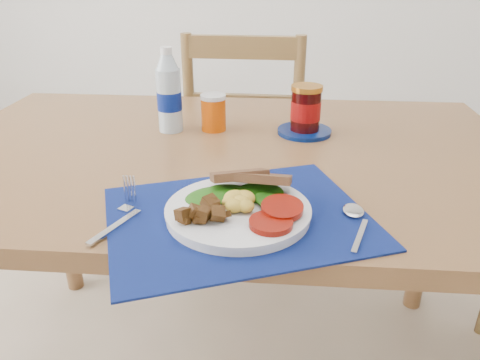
{
  "coord_description": "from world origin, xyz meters",
  "views": [
    {
      "loc": [
        0.12,
        -0.83,
        1.16
      ],
      "look_at": [
        0.06,
        -0.08,
        0.8
      ],
      "focal_mm": 35.0,
      "sensor_mm": 36.0,
      "label": 1
    }
  ],
  "objects_px": {
    "jam_on_saucer": "(306,113)",
    "chair_far": "(246,132)",
    "water_bottle": "(169,95)",
    "breakfast_plate": "(235,208)",
    "juice_glass": "(214,113)"
  },
  "relations": [
    {
      "from": "chair_far",
      "to": "breakfast_plate",
      "type": "xyz_separation_m",
      "value": [
        0.05,
        -0.93,
        0.19
      ]
    },
    {
      "from": "water_bottle",
      "to": "juice_glass",
      "type": "bearing_deg",
      "value": 7.52
    },
    {
      "from": "breakfast_plate",
      "to": "juice_glass",
      "type": "relative_size",
      "value": 2.79
    },
    {
      "from": "juice_glass",
      "to": "breakfast_plate",
      "type": "bearing_deg",
      "value": -77.85
    },
    {
      "from": "jam_on_saucer",
      "to": "chair_far",
      "type": "bearing_deg",
      "value": 110.97
    },
    {
      "from": "water_bottle",
      "to": "jam_on_saucer",
      "type": "bearing_deg",
      "value": 1.02
    },
    {
      "from": "chair_far",
      "to": "water_bottle",
      "type": "bearing_deg",
      "value": 73.26
    },
    {
      "from": "breakfast_plate",
      "to": "water_bottle",
      "type": "bearing_deg",
      "value": 106.68
    },
    {
      "from": "breakfast_plate",
      "to": "juice_glass",
      "type": "distance_m",
      "value": 0.47
    },
    {
      "from": "water_bottle",
      "to": "juice_glass",
      "type": "distance_m",
      "value": 0.12
    },
    {
      "from": "chair_far",
      "to": "juice_glass",
      "type": "distance_m",
      "value": 0.52
    },
    {
      "from": "breakfast_plate",
      "to": "jam_on_saucer",
      "type": "relative_size",
      "value": 1.79
    },
    {
      "from": "water_bottle",
      "to": "juice_glass",
      "type": "height_order",
      "value": "water_bottle"
    },
    {
      "from": "breakfast_plate",
      "to": "water_bottle",
      "type": "xyz_separation_m",
      "value": [
        -0.21,
        0.45,
        0.07
      ]
    },
    {
      "from": "chair_far",
      "to": "water_bottle",
      "type": "height_order",
      "value": "chair_far"
    }
  ]
}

